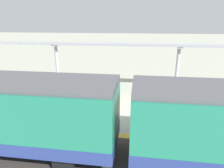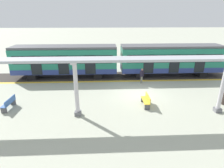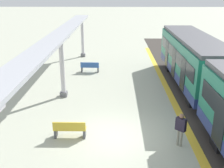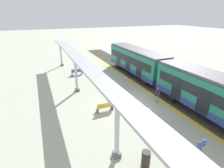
% 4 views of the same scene
% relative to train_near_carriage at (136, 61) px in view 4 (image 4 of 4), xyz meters
% --- Properties ---
extents(ground_plane, '(176.00, 176.00, 0.00)m').
position_rel_train_near_carriage_xyz_m(ground_plane, '(5.37, 7.25, -1.83)').
color(ground_plane, '#ABAE9A').
extents(tactile_edge_strip, '(0.41, 39.55, 0.01)m').
position_rel_train_near_carriage_xyz_m(tactile_edge_strip, '(1.80, 7.25, -1.82)').
color(tactile_edge_strip, gold).
rests_on(tactile_edge_strip, ground).
extents(trackbed, '(3.20, 51.55, 0.01)m').
position_rel_train_near_carriage_xyz_m(trackbed, '(-0.01, 7.25, -1.82)').
color(trackbed, '#38332D').
rests_on(trackbed, ground).
extents(train_near_carriage, '(2.65, 11.15, 3.48)m').
position_rel_train_near_carriage_xyz_m(train_near_carriage, '(0.00, 0.00, 0.00)').
color(train_near_carriage, '#1F775D').
rests_on(train_near_carriage, ground).
extents(train_far_carriage, '(2.65, 11.15, 3.48)m').
position_rel_train_near_carriage_xyz_m(train_far_carriage, '(0.00, 11.73, 0.00)').
color(train_far_carriage, '#1F775D').
rests_on(train_far_carriage, ground).
extents(canopy_pillar_nearest, '(1.10, 0.44, 3.88)m').
position_rel_train_near_carriage_xyz_m(canopy_pillar_nearest, '(8.69, -8.26, 0.14)').
color(canopy_pillar_nearest, slate).
rests_on(canopy_pillar_nearest, ground).
extents(canopy_pillar_second, '(1.10, 0.44, 3.88)m').
position_rel_train_near_carriage_xyz_m(canopy_pillar_second, '(8.69, 2.32, 0.14)').
color(canopy_pillar_second, slate).
rests_on(canopy_pillar_second, ground).
extents(canopy_pillar_third, '(1.10, 0.44, 3.88)m').
position_rel_train_near_carriage_xyz_m(canopy_pillar_third, '(8.69, 12.36, 0.14)').
color(canopy_pillar_third, slate).
rests_on(canopy_pillar_third, ground).
extents(canopy_beam, '(1.20, 31.69, 0.16)m').
position_rel_train_near_carriage_xyz_m(canopy_beam, '(8.69, 7.18, 2.14)').
color(canopy_beam, '#A8AAB2').
rests_on(canopy_beam, canopy_pillar_nearest).
extents(bench_near_end, '(1.50, 0.44, 0.86)m').
position_rel_train_near_carriage_xyz_m(bench_near_end, '(7.46, 7.41, -1.38)').
color(bench_near_end, gold).
rests_on(bench_near_end, ground).
extents(bench_mid_platform, '(1.52, 0.50, 0.86)m').
position_rel_train_near_carriage_xyz_m(bench_mid_platform, '(7.49, -2.90, -1.38)').
color(bench_mid_platform, '#315AA3').
rests_on(bench_mid_platform, ground).
extents(trash_bin, '(0.48, 0.48, 0.98)m').
position_rel_train_near_carriage_xyz_m(trash_bin, '(7.54, 13.62, -1.33)').
color(trash_bin, '#322824').
rests_on(trash_bin, ground).
extents(platform_info_sign, '(0.56, 0.10, 2.20)m').
position_rel_train_near_carriage_xyz_m(platform_info_sign, '(5.42, 15.08, -0.50)').
color(platform_info_sign, '#4C4C51').
rests_on(platform_info_sign, ground).
extents(passenger_waiting_near_edge, '(0.47, 0.45, 1.56)m').
position_rel_train_near_carriage_xyz_m(passenger_waiting_near_edge, '(2.53, 8.02, -0.85)').
color(passenger_waiting_near_edge, gray).
rests_on(passenger_waiting_near_edge, ground).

